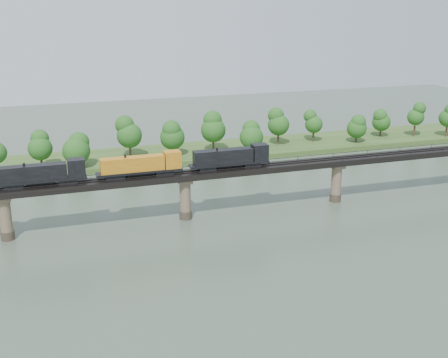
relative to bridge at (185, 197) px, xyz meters
name	(u,v)px	position (x,y,z in m)	size (l,w,h in m)	color
ground	(224,274)	(0.00, -30.00, -5.46)	(400.00, 400.00, 0.00)	#3A4A3A
far_bank	(145,157)	(0.00, 55.00, -4.66)	(300.00, 24.00, 1.60)	#345220
bridge	(185,197)	(0.00, 0.00, 0.00)	(236.00, 30.00, 11.50)	#473A2D
bridge_superstructure	(185,171)	(0.00, 0.00, 6.33)	(220.00, 4.90, 0.75)	black
far_treeline	(120,138)	(-8.21, 50.52, 3.37)	(289.06, 17.54, 13.60)	#382619
freight_train	(108,169)	(-17.49, 0.00, 8.63)	(78.76, 3.07, 5.42)	black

